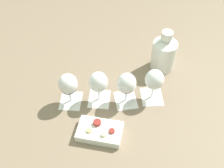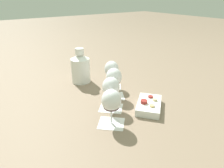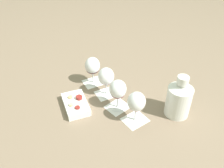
{
  "view_description": "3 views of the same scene",
  "coord_description": "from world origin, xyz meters",
  "px_view_note": "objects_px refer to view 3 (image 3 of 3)",
  "views": [
    {
      "loc": [
        0.49,
        0.61,
        0.97
      ],
      "look_at": [
        -0.0,
        -0.0,
        0.1
      ],
      "focal_mm": 45.0,
      "sensor_mm": 36.0,
      "label": 1
    },
    {
      "loc": [
        0.72,
        -0.5,
        0.5
      ],
      "look_at": [
        -0.0,
        -0.0,
        0.1
      ],
      "focal_mm": 32.0,
      "sensor_mm": 36.0,
      "label": 2
    },
    {
      "loc": [
        -0.31,
        0.87,
        0.79
      ],
      "look_at": [
        -0.0,
        -0.0,
        0.1
      ],
      "focal_mm": 38.0,
      "sensor_mm": 36.0,
      "label": 3
    }
  ],
  "objects_px": {
    "wine_glass_2": "(106,78)",
    "ceramic_vase": "(179,98)",
    "wine_glass_0": "(136,103)",
    "wine_glass_1": "(118,91)",
    "snack_dish": "(76,104)",
    "wine_glass_3": "(92,67)"
  },
  "relations": [
    {
      "from": "wine_glass_2",
      "to": "wine_glass_3",
      "type": "relative_size",
      "value": 1.0
    },
    {
      "from": "wine_glass_1",
      "to": "snack_dish",
      "type": "distance_m",
      "value": 0.22
    },
    {
      "from": "wine_glass_3",
      "to": "ceramic_vase",
      "type": "xyz_separation_m",
      "value": [
        -0.47,
        0.1,
        -0.01
      ]
    },
    {
      "from": "wine_glass_2",
      "to": "wine_glass_3",
      "type": "bearing_deg",
      "value": -33.96
    },
    {
      "from": "wine_glass_1",
      "to": "ceramic_vase",
      "type": "bearing_deg",
      "value": -169.4
    },
    {
      "from": "wine_glass_0",
      "to": "wine_glass_1",
      "type": "height_order",
      "value": "same"
    },
    {
      "from": "wine_glass_2",
      "to": "snack_dish",
      "type": "relative_size",
      "value": 0.77
    },
    {
      "from": "ceramic_vase",
      "to": "snack_dish",
      "type": "xyz_separation_m",
      "value": [
        0.47,
        0.12,
        -0.07
      ]
    },
    {
      "from": "wine_glass_1",
      "to": "wine_glass_2",
      "type": "relative_size",
      "value": 1.0
    },
    {
      "from": "wine_glass_0",
      "to": "snack_dish",
      "type": "height_order",
      "value": "wine_glass_0"
    },
    {
      "from": "wine_glass_3",
      "to": "ceramic_vase",
      "type": "bearing_deg",
      "value": 168.23
    },
    {
      "from": "ceramic_vase",
      "to": "snack_dish",
      "type": "relative_size",
      "value": 1.03
    },
    {
      "from": "wine_glass_2",
      "to": "wine_glass_3",
      "type": "height_order",
      "value": "same"
    },
    {
      "from": "wine_glass_0",
      "to": "wine_glass_1",
      "type": "relative_size",
      "value": 1.0
    },
    {
      "from": "wine_glass_1",
      "to": "ceramic_vase",
      "type": "distance_m",
      "value": 0.28
    },
    {
      "from": "snack_dish",
      "to": "wine_glass_0",
      "type": "bearing_deg",
      "value": -178.23
    },
    {
      "from": "wine_glass_2",
      "to": "snack_dish",
      "type": "distance_m",
      "value": 0.2
    },
    {
      "from": "wine_glass_0",
      "to": "wine_glass_1",
      "type": "distance_m",
      "value": 0.12
    },
    {
      "from": "wine_glass_0",
      "to": "snack_dish",
      "type": "relative_size",
      "value": 0.77
    },
    {
      "from": "wine_glass_2",
      "to": "ceramic_vase",
      "type": "relative_size",
      "value": 0.74
    },
    {
      "from": "wine_glass_1",
      "to": "snack_dish",
      "type": "xyz_separation_m",
      "value": [
        0.19,
        0.07,
        -0.09
      ]
    },
    {
      "from": "wine_glass_0",
      "to": "wine_glass_1",
      "type": "bearing_deg",
      "value": -28.95
    }
  ]
}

